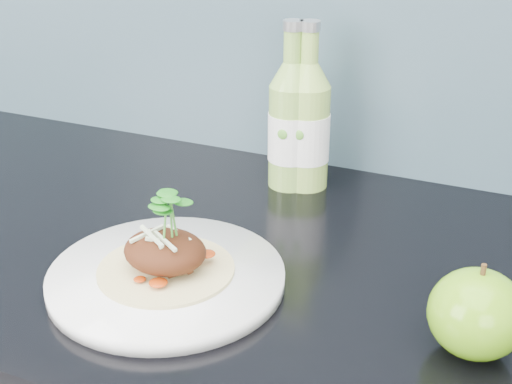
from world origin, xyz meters
TOP-DOWN VIEW (x-y plane):
  - dinner_plate at (-0.08, 1.59)m, footprint 0.26×0.26m
  - pork_taco at (-0.08, 1.59)m, footprint 0.15×0.15m
  - green_apple at (0.24, 1.60)m, footprint 0.12×0.12m
  - cider_bottle_left at (-0.06, 1.89)m, footprint 0.08×0.08m
  - cider_bottle_right at (-0.04, 1.90)m, footprint 0.07×0.07m

SIDE VIEW (x-z plane):
  - dinner_plate at x=-0.08m, z-range 0.90..0.92m
  - green_apple at x=0.24m, z-range 0.90..0.99m
  - pork_taco at x=-0.08m, z-range 0.90..0.99m
  - cider_bottle_left at x=-0.06m, z-range 0.87..1.10m
  - cider_bottle_right at x=-0.04m, z-range 0.87..1.10m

